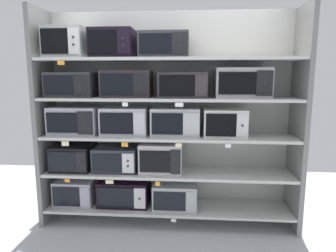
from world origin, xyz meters
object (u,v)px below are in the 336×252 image
microwave_9 (224,123)px  microwave_14 (67,43)px  microwave_7 (125,121)px  microwave_12 (183,85)px  microwave_10 (73,85)px  microwave_11 (127,84)px  microwave_3 (74,157)px  microwave_4 (117,158)px  microwave_1 (124,192)px  microwave_13 (242,83)px  microwave_0 (76,191)px  microwave_16 (164,45)px  microwave_2 (175,194)px  microwave_5 (161,157)px  microwave_6 (76,120)px  microwave_15 (113,44)px  microwave_8 (175,122)px

microwave_9 → microwave_14: (-1.72, 0.00, 0.85)m
microwave_7 → microwave_12: bearing=-0.0°
microwave_10 → microwave_11: bearing=-0.0°
microwave_3 → microwave_4: size_ratio=0.90×
microwave_4 → microwave_12: bearing=-0.0°
microwave_1 → microwave_4: size_ratio=1.17×
microwave_13 → microwave_10: bearing=-180.0°
microwave_0 → microwave_16: (1.05, 0.00, 1.66)m
microwave_2 → microwave_7: microwave_7 is taller
microwave_14 → microwave_12: bearing=-0.0°
microwave_10 → microwave_13: bearing=0.0°
microwave_5 → microwave_6: size_ratio=0.86×
microwave_0 → microwave_9: size_ratio=0.98×
microwave_2 → microwave_9: bearing=-0.0°
microwave_0 → microwave_13: microwave_13 is taller
microwave_0 → microwave_9: 1.90m
microwave_0 → microwave_5: (1.02, 0.00, 0.44)m
microwave_1 → microwave_10: (-0.54, 0.00, 1.24)m
microwave_9 → microwave_7: bearing=180.0°
microwave_1 → microwave_13: microwave_13 is taller
microwave_4 → microwave_9: 1.28m
microwave_7 → microwave_14: microwave_14 is taller
microwave_6 → microwave_12: microwave_12 is taller
microwave_7 → microwave_15: 0.84m
microwave_9 → microwave_12: microwave_12 is taller
microwave_3 → microwave_8: size_ratio=0.84×
microwave_9 → microwave_13: bearing=0.1°
microwave_6 → microwave_8: bearing=-0.0°
microwave_0 → microwave_8: (1.17, 0.00, 0.85)m
microwave_9 → microwave_10: size_ratio=0.89×
microwave_0 → microwave_12: (1.25, -0.00, 1.25)m
microwave_12 → microwave_14: (-1.26, 0.00, 0.45)m
microwave_2 → microwave_4: size_ratio=1.00×
microwave_4 → microwave_13: size_ratio=0.85×
microwave_1 → microwave_7: 0.84m
microwave_6 → microwave_10: size_ratio=1.05×
microwave_0 → microwave_13: (1.88, 0.00, 1.27)m
microwave_3 → microwave_15: bearing=0.0°
microwave_0 → microwave_8: 1.45m
microwave_2 → microwave_5: 0.47m
microwave_0 → microwave_5: size_ratio=0.96×
microwave_15 → microwave_2: bearing=0.0°
microwave_12 → microwave_13: bearing=0.0°
microwave_0 → microwave_12: bearing=-0.0°
microwave_4 → microwave_13: bearing=0.0°
microwave_6 → microwave_13: 1.88m
microwave_14 → microwave_7: bearing=0.0°
microwave_1 → microwave_8: 1.03m
microwave_11 → microwave_15: 0.45m
microwave_8 → microwave_16: size_ratio=1.02×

